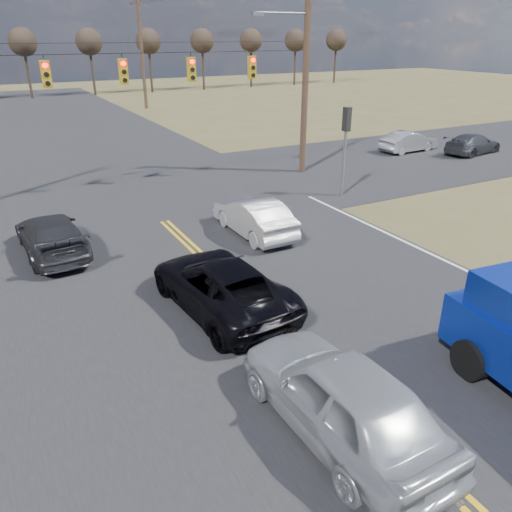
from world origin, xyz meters
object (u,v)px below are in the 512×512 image
black_suv (221,284)px  white_car_queue (254,216)px  dgrey_car_queue (51,235)px  cross_car_east_near (408,142)px  silver_suv (342,397)px  cross_car_east_far (473,144)px

black_suv → white_car_queue: size_ratio=1.21×
white_car_queue → dgrey_car_queue: 6.91m
white_car_queue → cross_car_east_near: white_car_queue is taller
silver_suv → dgrey_car_queue: size_ratio=1.04×
cross_car_east_near → cross_car_east_far: bearing=-130.5°
cross_car_east_far → black_suv: bearing=106.7°
black_suv → cross_car_east_near: size_ratio=1.30×
dgrey_car_queue → cross_car_east_near: size_ratio=1.18×
dgrey_car_queue → black_suv: bearing=117.0°
black_suv → white_car_queue: bearing=-132.0°
dgrey_car_queue → cross_car_east_far: 25.04m
silver_suv → dgrey_car_queue: (-3.43, 11.14, -0.15)m
silver_suv → cross_car_east_far: 26.07m
white_car_queue → cross_car_east_far: 18.83m
silver_suv → dgrey_car_queue: silver_suv is taller
cross_car_east_near → cross_car_east_far: cross_car_east_near is taller
white_car_queue → cross_car_east_far: size_ratio=0.99×
white_car_queue → cross_car_east_near: (14.98, 7.79, -0.05)m
cross_car_east_near → white_car_queue: bearing=114.1°
silver_suv → white_car_queue: bearing=-110.4°
dgrey_car_queue → cross_car_east_near: bearing=-167.1°
cross_car_east_far → dgrey_car_queue: bearing=90.9°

